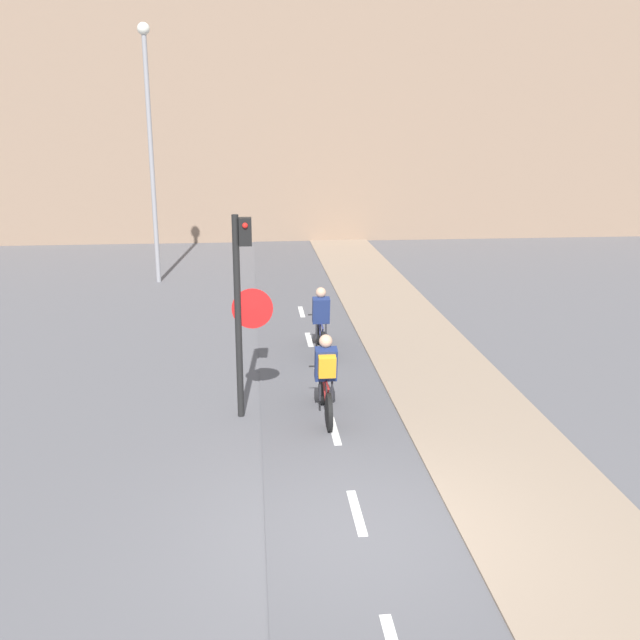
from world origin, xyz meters
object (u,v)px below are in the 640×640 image
street_lamp_far (150,131)px  cyclist_near (326,378)px  cyclist_far (321,323)px  traffic_light_pole (242,295)px

street_lamp_far → cyclist_near: bearing=-69.8°
cyclist_near → cyclist_far: (0.26, 3.54, -0.04)m
cyclist_far → cyclist_near: bearing=-94.2°
traffic_light_pole → street_lamp_far: street_lamp_far is taller
street_lamp_far → cyclist_far: (4.35, -7.57, -3.90)m
traffic_light_pole → cyclist_far: bearing=64.4°
traffic_light_pole → cyclist_far: (1.59, 3.32, -1.43)m
traffic_light_pole → cyclist_near: traffic_light_pole is taller
traffic_light_pole → cyclist_far: 3.95m
cyclist_near → street_lamp_far: bearing=110.2°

